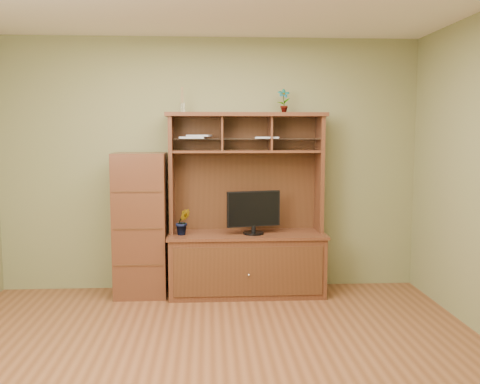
{
  "coord_description": "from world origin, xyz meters",
  "views": [
    {
      "loc": [
        -0.03,
        -3.78,
        1.69
      ],
      "look_at": [
        0.27,
        1.2,
        1.14
      ],
      "focal_mm": 40.0,
      "sensor_mm": 36.0,
      "label": 1
    }
  ],
  "objects": [
    {
      "name": "magazines",
      "position": [
        0.09,
        1.8,
        1.65
      ],
      "size": [
        1.06,
        0.23,
        0.04
      ],
      "color": "#AEAEB3",
      "rests_on": "media_hutch"
    },
    {
      "name": "orchid_plant",
      "position": [
        -0.29,
        1.65,
        0.79
      ],
      "size": [
        0.17,
        0.15,
        0.27
      ],
      "primitive_type": "imported",
      "rotation": [
        0.0,
        0.0,
        0.21
      ],
      "color": "#285D20",
      "rests_on": "media_hutch"
    },
    {
      "name": "media_hutch",
      "position": [
        0.37,
        1.73,
        0.52
      ],
      "size": [
        1.66,
        0.61,
        1.9
      ],
      "color": "#452413",
      "rests_on": "room"
    },
    {
      "name": "top_plant",
      "position": [
        0.76,
        1.8,
        2.03
      ],
      "size": [
        0.13,
        0.09,
        0.25
      ],
      "primitive_type": "imported",
      "rotation": [
        0.0,
        0.0,
        -0.01
      ],
      "color": "#386A25",
      "rests_on": "media_hutch"
    },
    {
      "name": "side_cabinet",
      "position": [
        -0.73,
        1.74,
        0.74
      ],
      "size": [
        0.53,
        0.48,
        1.49
      ],
      "color": "#452413",
      "rests_on": "room"
    },
    {
      "name": "room",
      "position": [
        0.0,
        0.0,
        1.35
      ],
      "size": [
        4.54,
        4.04,
        2.74
      ],
      "color": "brown",
      "rests_on": "ground"
    },
    {
      "name": "monitor",
      "position": [
        0.44,
        1.65,
        0.89
      ],
      "size": [
        0.56,
        0.22,
        0.45
      ],
      "rotation": [
        0.0,
        0.0,
        0.24
      ],
      "color": "black",
      "rests_on": "media_hutch"
    },
    {
      "name": "reed_diffuser",
      "position": [
        -0.29,
        1.81,
        2.0
      ],
      "size": [
        0.05,
        0.05,
        0.26
      ],
      "color": "silver",
      "rests_on": "media_hutch"
    }
  ]
}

